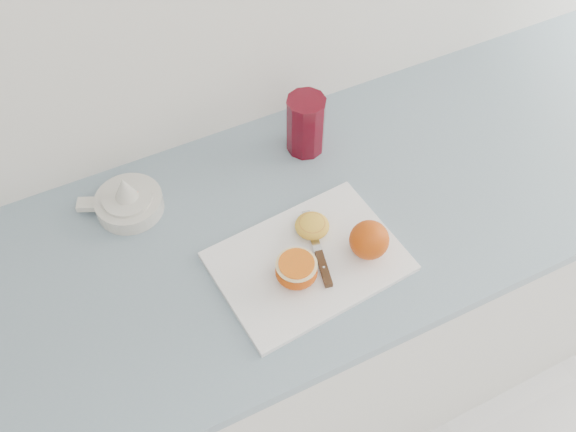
{
  "coord_description": "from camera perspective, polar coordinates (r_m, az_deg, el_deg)",
  "views": [
    {
      "loc": [
        -0.29,
        1.0,
        1.93
      ],
      "look_at": [
        0.04,
        1.67,
        0.96
      ],
      "focal_mm": 40.0,
      "sensor_mm": 36.0,
      "label": 1
    }
  ],
  "objects": [
    {
      "name": "paring_knife",
      "position": [
        1.23,
        3.01,
        -4.09
      ],
      "size": [
        0.06,
        0.18,
        0.01
      ],
      "color": "#4A2E16",
      "rests_on": "cutting_board"
    },
    {
      "name": "cutting_board",
      "position": [
        1.24,
        1.83,
        -4.06
      ],
      "size": [
        0.37,
        0.28,
        0.01
      ],
      "primitive_type": "cube",
      "rotation": [
        0.0,
        0.0,
        0.09
      ],
      "color": "white",
      "rests_on": "counter"
    },
    {
      "name": "squeezed_shell",
      "position": [
        1.26,
        2.15,
        -0.86
      ],
      "size": [
        0.07,
        0.07,
        0.03
      ],
      "color": "gold",
      "rests_on": "cutting_board"
    },
    {
      "name": "counter",
      "position": [
        1.67,
        -0.75,
        -10.0
      ],
      "size": [
        2.57,
        0.64,
        0.89
      ],
      "color": "white",
      "rests_on": "ground"
    },
    {
      "name": "red_tumbler",
      "position": [
        1.39,
        1.58,
        7.97
      ],
      "size": [
        0.09,
        0.09,
        0.14
      ],
      "color": "#5B0815",
      "rests_on": "counter"
    },
    {
      "name": "half_orange",
      "position": [
        1.19,
        0.75,
        -4.85
      ],
      "size": [
        0.08,
        0.08,
        0.05
      ],
      "color": "#CD5D00",
      "rests_on": "cutting_board"
    },
    {
      "name": "whole_orange",
      "position": [
        1.22,
        7.23,
        -2.13
      ],
      "size": [
        0.08,
        0.08,
        0.08
      ],
      "color": "#CD5D00",
      "rests_on": "cutting_board"
    },
    {
      "name": "citrus_juicer",
      "position": [
        1.34,
        -14.05,
        1.3
      ],
      "size": [
        0.17,
        0.14,
        0.09
      ],
      "color": "white",
      "rests_on": "counter"
    }
  ]
}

